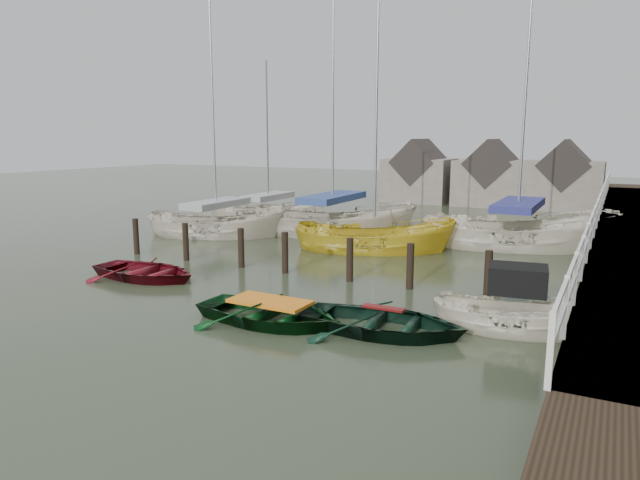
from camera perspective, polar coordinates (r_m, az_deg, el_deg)
The scene contains 12 objects.
ground at distance 16.28m, azimuth -5.35°, elevation -5.96°, with size 120.00×120.00×0.00m, color #2A3320.
mooring_pilings at distance 19.20m, azimuth -3.29°, elevation -1.88°, with size 13.72×0.22×1.80m.
far_sheds at distance 39.92m, azimuth 16.55°, elevation 6.03°, with size 14.00×4.08×4.39m.
rowboat_red at distance 19.37m, azimuth -17.00°, elevation -3.73°, with size 2.70×3.78×0.78m, color #5E0D17.
rowboat_green at distance 14.31m, azimuth -4.99°, elevation -8.27°, with size 2.76×3.87×0.80m, color black.
rowboat_dkgreen at distance 13.65m, azimuth 6.31°, elevation -9.21°, with size 2.80×3.92×0.81m, color black.
motorboat at distance 14.36m, azimuth 18.82°, elevation -8.24°, with size 4.00×1.93×2.30m.
sailboat_a at distance 26.84m, azimuth -10.26°, elevation 0.53°, with size 6.97×4.70×11.81m.
sailboat_b at distance 26.60m, azimuth 1.25°, elevation 0.60°, with size 8.19×4.43×11.89m.
sailboat_c at distance 23.15m, azimuth 5.43°, elevation -1.04°, with size 6.90×4.51×10.75m.
sailboat_d at distance 25.04m, azimuth 19.02°, elevation -0.58°, with size 8.31×4.77×12.83m.
sailboat_e at distance 30.45m, azimuth -5.15°, elevation 1.80°, with size 6.56×4.64×9.55m.
Camera 1 is at (8.57, -13.07, 4.55)m, focal length 32.00 mm.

